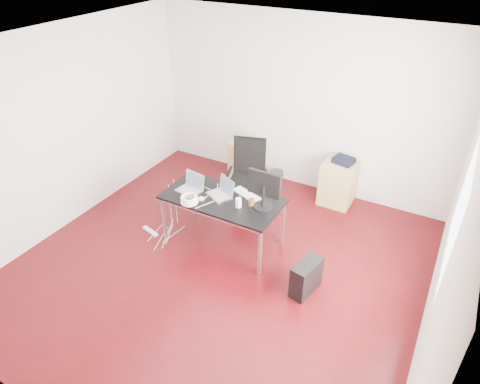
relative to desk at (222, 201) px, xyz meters
The scene contains 18 objects.
room_shell 0.90m from the desk, 60.57° to the right, with size 5.00×5.00×5.00m.
desk is the anchor object (origin of this frame).
office_chair 1.02m from the desk, 98.47° to the left, with size 0.60×0.62×1.08m.
filing_cabinet_left 1.88m from the desk, 107.63° to the left, with size 0.50×0.50×0.70m, color tan.
filing_cabinet_right 2.09m from the desk, 58.59° to the left, with size 0.50×0.50×0.70m, color tan.
pc_tower 1.49m from the desk, 14.14° to the right, with size 0.20×0.45×0.44m, color black.
wastebasket 1.82m from the desk, 89.55° to the left, with size 0.24×0.24×0.28m, color black.
power_strip 1.28m from the desk, 161.65° to the right, with size 0.30×0.06×0.04m, color white.
laptop_left 0.49m from the desk, behind, with size 0.37×0.30×0.23m.
laptop_right 0.13m from the desk, 124.38° to the left, with size 0.41×0.38×0.23m.
monitor 0.67m from the desk, ahead, with size 0.45×0.26×0.51m.
keyboard 0.34m from the desk, 41.02° to the left, with size 0.44×0.14×0.02m, color white.
cup_white 0.32m from the desk, 14.47° to the right, with size 0.08×0.08×0.12m, color white.
cup_brown 0.43m from the desk, ahead, with size 0.08×0.08×0.10m, color brown.
cable_coil 0.46m from the desk, 135.58° to the right, with size 0.24×0.24×0.11m.
power_adapter 0.29m from the desk, 142.85° to the right, with size 0.07×0.07×0.03m, color white.
speaker 1.85m from the desk, 104.39° to the left, with size 0.09×0.08×0.18m, color #9E9E9E.
navy_garment 2.12m from the desk, 58.56° to the left, with size 0.30×0.24×0.09m, color black.
Camera 1 is at (2.30, -3.61, 3.85)m, focal length 32.00 mm.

